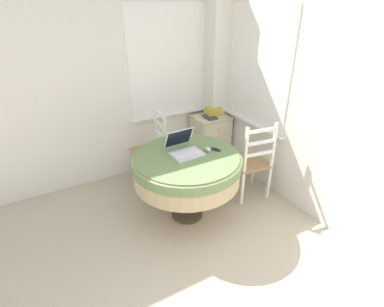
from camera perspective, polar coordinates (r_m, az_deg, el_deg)
corner_room_shell at (r=3.28m, az=4.18°, el=10.31°), size 4.09×4.76×2.55m
round_dining_table at (r=3.20m, az=-1.02°, el=-2.55°), size 1.17×1.17×0.78m
laptop at (r=3.17m, az=-1.53°, el=1.00°), size 0.34×0.36×0.24m
computer_mouse at (r=3.22m, az=3.05°, el=0.79°), size 0.06×0.09×0.04m
cell_phone at (r=3.25m, az=4.53°, el=0.74°), size 0.11×0.13×0.01m
dining_chair_near_back_window at (r=3.97m, az=-7.69°, el=0.73°), size 0.45×0.45×1.01m
dining_chair_near_right_window at (r=3.70m, az=11.31°, el=-1.68°), size 0.48×0.48×1.01m
corner_cabinet at (r=4.53m, az=3.51°, el=2.93°), size 0.52×0.45×0.72m
storage_box at (r=4.39m, az=4.02°, el=8.00°), size 0.20×0.15×0.13m
book_on_cabinet at (r=4.32m, az=3.40°, el=6.95°), size 0.14×0.22×0.02m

